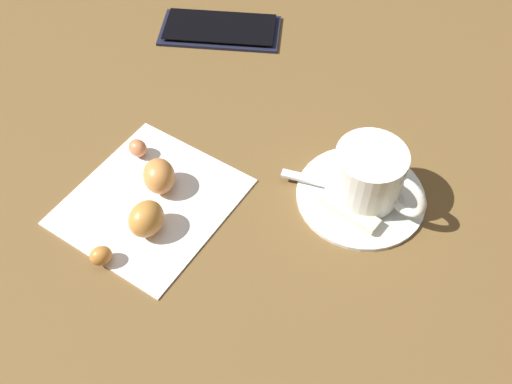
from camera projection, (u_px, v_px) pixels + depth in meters
name	position (u px, v px, depth m)	size (l,w,h in m)	color
ground_plane	(267.00, 188.00, 0.58)	(1.80, 1.80, 0.00)	brown
saucer	(361.00, 194.00, 0.57)	(0.13, 0.13, 0.01)	white
espresso_cup	(370.00, 175.00, 0.55)	(0.10, 0.07, 0.06)	white
teaspoon	(362.00, 191.00, 0.57)	(0.13, 0.02, 0.01)	silver
sugar_packet	(348.00, 210.00, 0.55)	(0.06, 0.02, 0.01)	beige
napkin	(151.00, 201.00, 0.57)	(0.15, 0.16, 0.00)	white
croissant	(148.00, 197.00, 0.55)	(0.08, 0.16, 0.03)	#C27732
cell_phone	(220.00, 29.00, 0.74)	(0.17, 0.10, 0.01)	black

